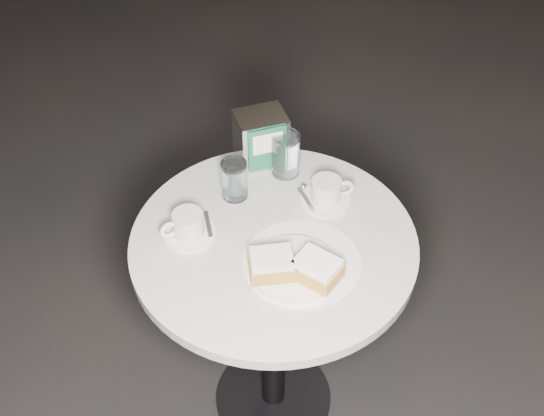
{
  "coord_description": "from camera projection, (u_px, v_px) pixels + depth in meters",
  "views": [
    {
      "loc": [
        -0.23,
        -1.11,
        1.94
      ],
      "look_at": [
        0.0,
        0.02,
        0.83
      ],
      "focal_mm": 45.0,
      "sensor_mm": 36.0,
      "label": 1
    }
  ],
  "objects": [
    {
      "name": "ground",
      "position": [
        273.0,
        400.0,
        2.17
      ],
      "size": [
        7.0,
        7.0,
        0.0
      ],
      "primitive_type": "plane",
      "color": "black",
      "rests_on": "ground"
    },
    {
      "name": "cafe_table",
      "position": [
        274.0,
        291.0,
        1.79
      ],
      "size": [
        0.7,
        0.7,
        0.74
      ],
      "color": "black",
      "rests_on": "ground"
    },
    {
      "name": "sugar_spill",
      "position": [
        302.0,
        262.0,
        1.59
      ],
      "size": [
        0.34,
        0.34,
        0.0
      ],
      "primitive_type": "cylinder",
      "rotation": [
        0.0,
        0.0,
        0.24
      ],
      "color": "white",
      "rests_on": "cafe_table"
    },
    {
      "name": "beignet_plate",
      "position": [
        294.0,
        267.0,
        1.55
      ],
      "size": [
        0.27,
        0.27,
        0.07
      ],
      "rotation": [
        0.0,
        0.0,
        -0.38
      ],
      "color": "silver",
      "rests_on": "cafe_table"
    },
    {
      "name": "coffee_cup_left",
      "position": [
        188.0,
        226.0,
        1.64
      ],
      "size": [
        0.16,
        0.16,
        0.07
      ],
      "rotation": [
        0.0,
        0.0,
        0.27
      ],
      "color": "white",
      "rests_on": "cafe_table"
    },
    {
      "name": "coffee_cup_right",
      "position": [
        326.0,
        192.0,
        1.73
      ],
      "size": [
        0.14,
        0.14,
        0.07
      ],
      "rotation": [
        0.0,
        0.0,
        -0.06
      ],
      "color": "silver",
      "rests_on": "cafe_table"
    },
    {
      "name": "water_glass_left",
      "position": [
        234.0,
        180.0,
        1.73
      ],
      "size": [
        0.09,
        0.09,
        0.11
      ],
      "rotation": [
        0.0,
        0.0,
        -0.39
      ],
      "color": "white",
      "rests_on": "cafe_table"
    },
    {
      "name": "water_glass_right",
      "position": [
        286.0,
        155.0,
        1.79
      ],
      "size": [
        0.09,
        0.09,
        0.12
      ],
      "rotation": [
        0.0,
        0.0,
        0.19
      ],
      "color": "white",
      "rests_on": "cafe_table"
    },
    {
      "name": "napkin_dispenser",
      "position": [
        261.0,
        139.0,
        1.81
      ],
      "size": [
        0.14,
        0.12,
        0.15
      ],
      "rotation": [
        0.0,
        0.0,
        0.13
      ],
      "color": "silver",
      "rests_on": "cafe_table"
    }
  ]
}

